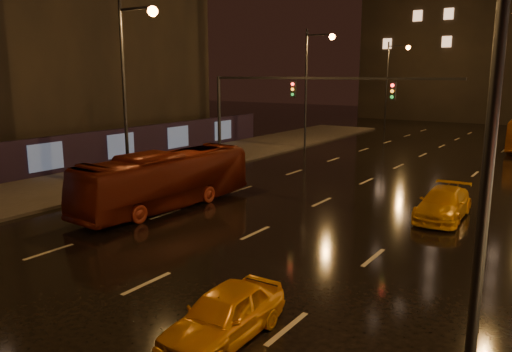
{
  "coord_description": "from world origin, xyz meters",
  "views": [
    {
      "loc": [
        10.8,
        -6.07,
        6.32
      ],
      "look_at": [
        0.4,
        9.46,
        2.5
      ],
      "focal_mm": 35.0,
      "sensor_mm": 36.0,
      "label": 1
    }
  ],
  "objects": [
    {
      "name": "sidewalk_left",
      "position": [
        -13.5,
        15.0,
        0.07
      ],
      "size": [
        7.0,
        70.0,
        0.15
      ],
      "primitive_type": "cube",
      "color": "#38332D",
      "rests_on": "ground"
    },
    {
      "name": "taxi_far",
      "position": [
        5.78,
        16.42,
        0.67
      ],
      "size": [
        2.04,
        4.67,
        1.34
      ],
      "primitive_type": "imported",
      "rotation": [
        0.0,
        0.0,
        0.04
      ],
      "color": "orange",
      "rests_on": "ground"
    },
    {
      "name": "taxi_near",
      "position": [
        4.0,
        2.7,
        0.65
      ],
      "size": [
        1.61,
        3.84,
        1.3
      ],
      "primitive_type": "imported",
      "rotation": [
        0.0,
        0.0,
        0.02
      ],
      "color": "orange",
      "rests_on": "ground"
    },
    {
      "name": "traffic_signal",
      "position": [
        -5.06,
        20.0,
        4.74
      ],
      "size": [
        15.31,
        0.32,
        6.2
      ],
      "color": "black",
      "rests_on": "ground"
    },
    {
      "name": "hoarding_left",
      "position": [
        -17.2,
        12.0,
        1.25
      ],
      "size": [
        0.3,
        46.0,
        2.5
      ],
      "primitive_type": "cube",
      "color": "black",
      "rests_on": "ground"
    },
    {
      "name": "ground",
      "position": [
        0.0,
        20.0,
        0.0
      ],
      "size": [
        140.0,
        140.0,
        0.0
      ],
      "primitive_type": "plane",
      "color": "black",
      "rests_on": "ground"
    },
    {
      "name": "bus_red",
      "position": [
        -5.8,
        10.91,
        1.36
      ],
      "size": [
        2.75,
        9.86,
        2.72
      ],
      "primitive_type": "imported",
      "rotation": [
        0.0,
        0.0,
        -0.05
      ],
      "color": "#59170C",
      "rests_on": "ground"
    },
    {
      "name": "streetlight_right",
      "position": [
        8.92,
        2.0,
        6.43
      ],
      "size": [
        2.64,
        0.5,
        10.0
      ],
      "color": "black",
      "rests_on": "ground"
    }
  ]
}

